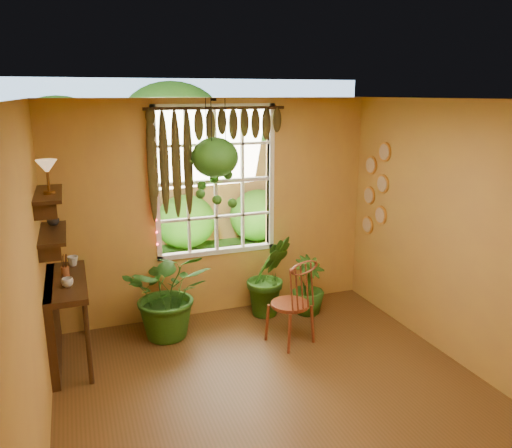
{
  "coord_description": "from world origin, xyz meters",
  "views": [
    {
      "loc": [
        -1.64,
        -3.56,
        2.75
      ],
      "look_at": [
        0.11,
        1.15,
        1.43
      ],
      "focal_mm": 35.0,
      "sensor_mm": 36.0,
      "label": 1
    }
  ],
  "objects_px": {
    "windsor_chair": "(292,315)",
    "potted_plant_mid": "(269,276)",
    "hanging_basket": "(215,163)",
    "counter_ledge": "(58,313)",
    "potted_plant_left": "(169,293)"
  },
  "relations": [
    {
      "from": "counter_ledge",
      "to": "potted_plant_mid",
      "type": "height_order",
      "value": "potted_plant_mid"
    },
    {
      "from": "windsor_chair",
      "to": "potted_plant_mid",
      "type": "bearing_deg",
      "value": 67.08
    },
    {
      "from": "hanging_basket",
      "to": "windsor_chair",
      "type": "bearing_deg",
      "value": -53.23
    },
    {
      "from": "counter_ledge",
      "to": "hanging_basket",
      "type": "bearing_deg",
      "value": 11.27
    },
    {
      "from": "counter_ledge",
      "to": "hanging_basket",
      "type": "height_order",
      "value": "hanging_basket"
    },
    {
      "from": "potted_plant_left",
      "to": "hanging_basket",
      "type": "height_order",
      "value": "hanging_basket"
    },
    {
      "from": "potted_plant_left",
      "to": "potted_plant_mid",
      "type": "xyz_separation_m",
      "value": [
        1.29,
        0.15,
        -0.02
      ]
    },
    {
      "from": "windsor_chair",
      "to": "potted_plant_left",
      "type": "relative_size",
      "value": 1.07
    },
    {
      "from": "counter_ledge",
      "to": "potted_plant_mid",
      "type": "xyz_separation_m",
      "value": [
        2.48,
        0.32,
        -0.03
      ]
    },
    {
      "from": "potted_plant_left",
      "to": "hanging_basket",
      "type": "distance_m",
      "value": 1.57
    },
    {
      "from": "potted_plant_mid",
      "to": "hanging_basket",
      "type": "bearing_deg",
      "value": 176.01
    },
    {
      "from": "windsor_chair",
      "to": "hanging_basket",
      "type": "relative_size",
      "value": 0.92
    },
    {
      "from": "windsor_chair",
      "to": "potted_plant_mid",
      "type": "height_order",
      "value": "windsor_chair"
    },
    {
      "from": "counter_ledge",
      "to": "hanging_basket",
      "type": "distance_m",
      "value": 2.34
    },
    {
      "from": "counter_ledge",
      "to": "potted_plant_left",
      "type": "relative_size",
      "value": 1.11
    }
  ]
}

